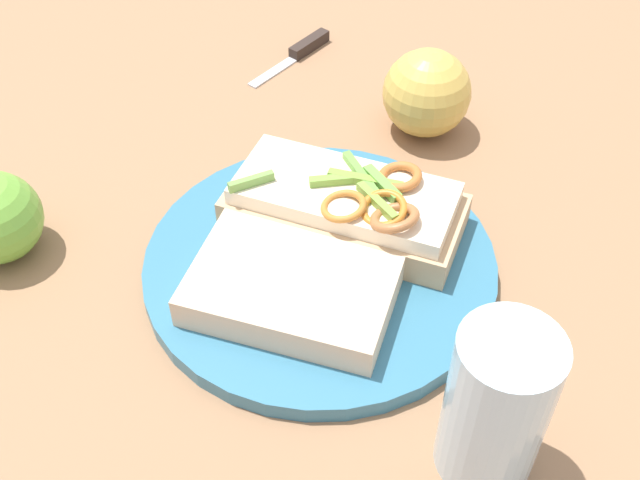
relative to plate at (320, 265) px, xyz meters
name	(u,v)px	position (x,y,z in m)	size (l,w,h in m)	color
ground_plane	(320,271)	(0.00, 0.00, -0.01)	(2.00, 2.00, 0.00)	#946B4A
plate	(320,265)	(0.00, 0.00, 0.00)	(0.27, 0.27, 0.01)	teal
sandwich	(342,204)	(0.04, 0.00, 0.03)	(0.10, 0.19, 0.05)	tan
bread_slice_side	(298,287)	(-0.04, 0.00, 0.02)	(0.15, 0.10, 0.03)	beige
apple_1	(427,93)	(0.21, -0.01, 0.03)	(0.08, 0.08, 0.08)	gold
drinking_glass	(496,407)	(-0.10, -0.16, 0.05)	(0.06, 0.06, 0.12)	silver
knife	(300,51)	(0.27, 0.16, 0.00)	(0.12, 0.04, 0.01)	silver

